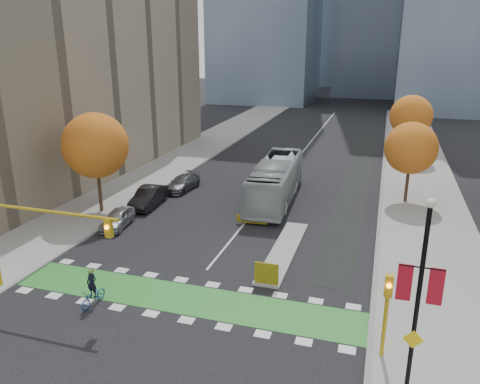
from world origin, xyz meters
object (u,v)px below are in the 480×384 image
Objects in this scene: traffic_signal_east at (387,304)px; parked_car_b at (149,197)px; traffic_signal_west at (29,227)px; bus at (276,180)px; tree_east_far at (411,116)px; cyclist at (93,293)px; hazard_board at (266,273)px; tree_east_near at (411,148)px; parked_car_a at (117,218)px; tree_west at (95,146)px; parked_car_c at (182,183)px; banner_lamppost at (419,292)px.

parked_car_b is (-19.50, 15.08, -1.92)m from traffic_signal_east.
bus is (8.92, 19.80, -2.21)m from traffic_signal_west.
cyclist is (-16.84, -38.50, -4.53)m from tree_east_far.
traffic_signal_east is (6.50, -4.71, 1.93)m from hazard_board.
hazard_board is 19.93m from tree_east_near.
hazard_board is 13.23m from traffic_signal_west.
bus is at bearing 80.43° from cyclist.
traffic_signal_east is 22.05m from parked_car_a.
tree_east_far reaches higher than parked_car_a.
traffic_signal_east is at bearing 0.01° from traffic_signal_west.
traffic_signal_west is at bearing -174.31° from cyclist.
traffic_signal_west is at bearing -158.45° from hazard_board.
tree_west is 1.76× the size of parked_car_c.
banner_lamppost is at bearing -91.17° from tree_east_near.
traffic_signal_east is 21.98m from bus.
cyclist is 0.43× the size of parked_car_b.
traffic_signal_east is (18.43, 0.00, -1.30)m from traffic_signal_west.
tree_west is 2.01× the size of traffic_signal_east.
traffic_signal_east is (-1.50, -22.51, -2.13)m from tree_east_near.
parked_car_a is 0.86× the size of parked_car_c.
parked_car_c is (-9.10, 0.29, -1.15)m from bus.
banner_lamppost is (1.00, -2.00, 1.88)m from traffic_signal_east.
bus is (-9.51, 19.80, -0.91)m from traffic_signal_east.
parked_car_a is at bearing 96.06° from traffic_signal_west.
hazard_board is at bearing 34.90° from cyclist.
bus is (-10.51, 21.79, -2.78)m from banner_lamppost.
bus reaches higher than parked_car_c.
bus is at bearing -166.16° from tree_east_near.
parked_car_b is at bearing 40.65° from tree_west.
bus is at bearing 115.67° from traffic_signal_east.
banner_lamppost reaches higher than parked_car_c.
tree_west is 2.05× the size of parked_car_a.
cyclist is (-14.84, 0.01, -2.03)m from traffic_signal_east.
tree_west is at bearing -157.38° from tree_east_near.
bus is (12.99, 7.29, -3.79)m from tree_west.
cyclist reaches higher than hazard_board.
traffic_signal_east is at bearing -40.87° from parked_car_c.
cyclist reaches higher than parked_car_b.
tree_west is 15.46m from cyclist.
traffic_signal_east is (-2.00, -38.51, -2.51)m from tree_east_far.
tree_east_far is 0.90× the size of traffic_signal_west.
banner_lamppost reaches higher than hazard_board.
cyclist is at bearing -108.24° from bus.
parked_car_b is at bearing -157.90° from bus.
banner_lamppost is 16.44m from cyclist.
banner_lamppost is 3.90× the size of cyclist.
traffic_signal_west reaches higher than parked_car_b.
tree_east_near reaches higher than parked_car_b.
traffic_signal_west is (-19.93, -22.51, -0.83)m from tree_east_near.
cyclist is at bearing -73.06° from parked_car_c.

